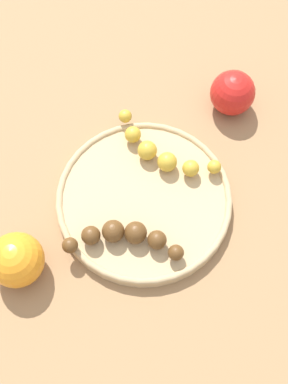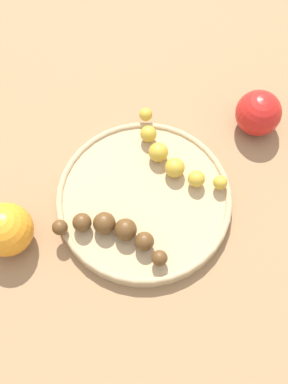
{
  "view_description": "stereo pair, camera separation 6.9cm",
  "coord_description": "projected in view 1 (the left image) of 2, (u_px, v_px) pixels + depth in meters",
  "views": [
    {
      "loc": [
        0.15,
        0.25,
        0.67
      ],
      "look_at": [
        0.0,
        0.0,
        0.04
      ],
      "focal_mm": 45.02,
      "sensor_mm": 36.0,
      "label": 1
    },
    {
      "loc": [
        0.08,
        0.28,
        0.67
      ],
      "look_at": [
        0.0,
        0.0,
        0.04
      ],
      "focal_mm": 45.02,
      "sensor_mm": 36.0,
      "label": 2
    }
  ],
  "objects": [
    {
      "name": "orange_fruit",
      "position": [
        17.0,
        261.0,
        0.65
      ],
      "size": [
        0.08,
        0.08,
        0.08
      ],
      "primitive_type": "sphere",
      "color": "orange",
      "rests_on": "ground_plane"
    },
    {
      "name": "ground_plane",
      "position": [
        144.0,
        203.0,
        0.73
      ],
      "size": [
        2.4,
        2.4,
        0.0
      ],
      "primitive_type": "plane",
      "color": "#936D47"
    },
    {
      "name": "apple_red",
      "position": [
        233.0,
        93.0,
        0.77
      ],
      "size": [
        0.07,
        0.07,
        0.07
      ],
      "primitive_type": "sphere",
      "color": "red",
      "rests_on": "ground_plane"
    },
    {
      "name": "banana_spotted",
      "position": [
        160.0,
        152.0,
        0.72
      ],
      "size": [
        0.1,
        0.17,
        0.03
      ],
      "rotation": [
        0.0,
        0.0,
        0.45
      ],
      "color": "gold",
      "rests_on": "fruit_bowl"
    },
    {
      "name": "banana_overripe",
      "position": [
        124.0,
        237.0,
        0.67
      ],
      "size": [
        0.14,
        0.11,
        0.03
      ],
      "rotation": [
        0.0,
        0.0,
        4.11
      ],
      "color": "#593819",
      "rests_on": "fruit_bowl"
    },
    {
      "name": "fruit_bowl",
      "position": [
        144.0,
        199.0,
        0.71
      ],
      "size": [
        0.26,
        0.26,
        0.02
      ],
      "color": "tan",
      "rests_on": "ground_plane"
    }
  ]
}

